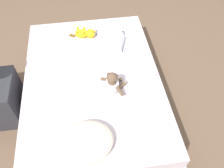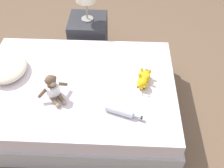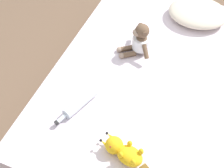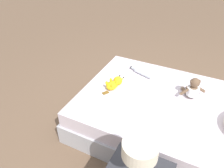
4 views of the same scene
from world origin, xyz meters
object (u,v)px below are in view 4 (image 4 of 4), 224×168
glass_bottle (143,73)px  bedside_lamp (140,151)px  bed (167,116)px  plush_monkey (193,89)px  plush_yellow_creature (114,83)px

glass_bottle → bedside_lamp: (1.32, 0.42, 0.31)m
bed → plush_monkey: bearing=134.6°
bed → bedside_lamp: (0.97, 0.01, 0.55)m
glass_bottle → bedside_lamp: bearing=17.7°
glass_bottle → bedside_lamp: bedside_lamp is taller
bed → plush_yellow_creature: bearing=-88.3°
plush_monkey → glass_bottle: bearing=-106.3°
plush_yellow_creature → bed: bearing=91.7°
plush_monkey → glass_bottle: (-0.17, -0.59, -0.06)m
bed → bedside_lamp: bearing=0.4°
glass_bottle → plush_yellow_creature: bearing=-29.1°
plush_monkey → bedside_lamp: bedside_lamp is taller
plush_yellow_creature → bedside_lamp: (0.95, 0.62, 0.29)m
bed → glass_bottle: glass_bottle is taller
bed → plush_yellow_creature: size_ratio=5.72×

